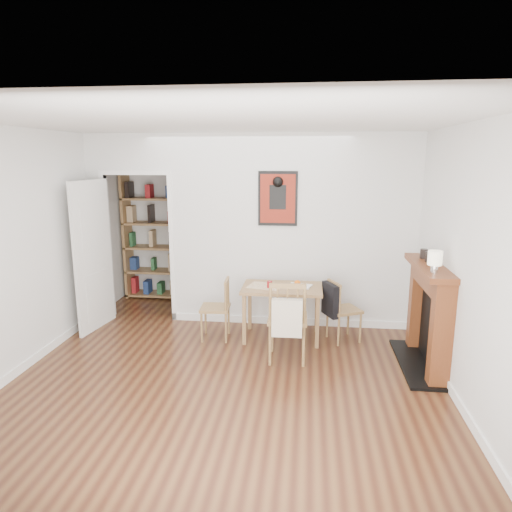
# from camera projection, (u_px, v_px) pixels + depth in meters

# --- Properties ---
(ground) EXTENTS (5.20, 5.20, 0.00)m
(ground) POSITION_uv_depth(u_px,v_px,m) (233.00, 365.00, 5.13)
(ground) COLOR #57351C
(ground) RESTS_ON ground
(room_shell) EXTENTS (5.20, 5.20, 5.20)m
(room_shell) POSITION_uv_depth(u_px,v_px,m) (255.00, 232.00, 6.15)
(room_shell) COLOR silver
(room_shell) RESTS_ON ground
(dining_table) EXTENTS (1.00, 0.64, 0.68)m
(dining_table) POSITION_uv_depth(u_px,v_px,m) (282.00, 293.00, 5.77)
(dining_table) COLOR olive
(dining_table) RESTS_ON ground
(chair_left) EXTENTS (0.42, 0.42, 0.79)m
(chair_left) POSITION_uv_depth(u_px,v_px,m) (215.00, 309.00, 5.81)
(chair_left) COLOR olive
(chair_left) RESTS_ON ground
(chair_right) EXTENTS (0.56, 0.52, 0.79)m
(chair_right) POSITION_uv_depth(u_px,v_px,m) (343.00, 310.00, 5.74)
(chair_right) COLOR olive
(chair_right) RESTS_ON ground
(chair_front) EXTENTS (0.49, 0.55, 0.96)m
(chair_front) POSITION_uv_depth(u_px,v_px,m) (288.00, 319.00, 5.17)
(chair_front) COLOR olive
(chair_front) RESTS_ON ground
(bookshelf) EXTENTS (0.88, 0.35, 2.10)m
(bookshelf) POSITION_uv_depth(u_px,v_px,m) (152.00, 235.00, 7.44)
(bookshelf) COLOR olive
(bookshelf) RESTS_ON ground
(fireplace) EXTENTS (0.45, 1.25, 1.16)m
(fireplace) POSITION_uv_depth(u_px,v_px,m) (430.00, 313.00, 5.00)
(fireplace) COLOR #622F17
(fireplace) RESTS_ON ground
(red_glass) EXTENTS (0.07, 0.07, 0.09)m
(red_glass) POSITION_uv_depth(u_px,v_px,m) (270.00, 285.00, 5.69)
(red_glass) COLOR maroon
(red_glass) RESTS_ON dining_table
(orange_fruit) EXTENTS (0.08, 0.08, 0.08)m
(orange_fruit) POSITION_uv_depth(u_px,v_px,m) (297.00, 283.00, 5.77)
(orange_fruit) COLOR orange
(orange_fruit) RESTS_ON dining_table
(placemat) EXTENTS (0.48, 0.40, 0.00)m
(placemat) POSITION_uv_depth(u_px,v_px,m) (265.00, 286.00, 5.77)
(placemat) COLOR beige
(placemat) RESTS_ON dining_table
(notebook) EXTENTS (0.33, 0.27, 0.01)m
(notebook) POSITION_uv_depth(u_px,v_px,m) (300.00, 286.00, 5.77)
(notebook) COLOR white
(notebook) RESTS_ON dining_table
(mantel_lamp) EXTENTS (0.14, 0.14, 0.22)m
(mantel_lamp) POSITION_uv_depth(u_px,v_px,m) (435.00, 259.00, 4.50)
(mantel_lamp) COLOR silver
(mantel_lamp) RESTS_ON fireplace
(ceramic_jar_a) EXTENTS (0.10, 0.10, 0.12)m
(ceramic_jar_a) POSITION_uv_depth(u_px,v_px,m) (430.00, 257.00, 5.00)
(ceramic_jar_a) COLOR black
(ceramic_jar_a) RESTS_ON fireplace
(ceramic_jar_b) EXTENTS (0.09, 0.09, 0.11)m
(ceramic_jar_b) POSITION_uv_depth(u_px,v_px,m) (424.00, 254.00, 5.17)
(ceramic_jar_b) COLOR black
(ceramic_jar_b) RESTS_ON fireplace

